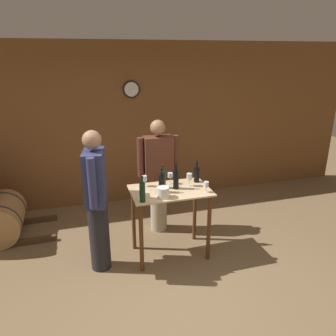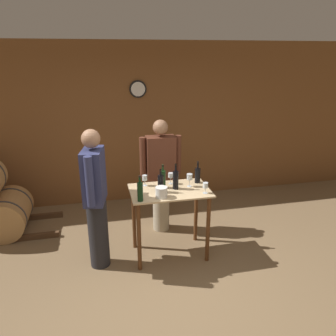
# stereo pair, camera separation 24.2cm
# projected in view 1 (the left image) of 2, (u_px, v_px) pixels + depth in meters

# --- Properties ---
(ground_plane) EXTENTS (14.00, 14.00, 0.00)m
(ground_plane) POSITION_uv_depth(u_px,v_px,m) (177.00, 299.00, 3.52)
(ground_plane) COLOR brown
(back_wall) EXTENTS (8.40, 0.08, 2.70)m
(back_wall) POSITION_uv_depth(u_px,v_px,m) (129.00, 125.00, 5.52)
(back_wall) COLOR brown
(back_wall) RESTS_ON ground_plane
(tasting_table) EXTENTS (0.98, 0.62, 0.91)m
(tasting_table) POSITION_uv_depth(u_px,v_px,m) (170.00, 205.00, 4.09)
(tasting_table) COLOR #D1B284
(tasting_table) RESTS_ON ground_plane
(wine_bottle_far_left) EXTENTS (0.07, 0.07, 0.31)m
(wine_bottle_far_left) POSITION_uv_depth(u_px,v_px,m) (142.00, 192.00, 3.66)
(wine_bottle_far_left) COLOR black
(wine_bottle_far_left) RESTS_ON tasting_table
(wine_bottle_left) EXTENTS (0.07, 0.07, 0.29)m
(wine_bottle_left) POSITION_uv_depth(u_px,v_px,m) (162.00, 183.00, 3.91)
(wine_bottle_left) COLOR black
(wine_bottle_left) RESTS_ON tasting_table
(wine_bottle_center) EXTENTS (0.07, 0.07, 0.30)m
(wine_bottle_center) POSITION_uv_depth(u_px,v_px,m) (163.00, 179.00, 4.04)
(wine_bottle_center) COLOR #193819
(wine_bottle_center) RESTS_ON tasting_table
(wine_bottle_right) EXTENTS (0.07, 0.07, 0.33)m
(wine_bottle_right) POSITION_uv_depth(u_px,v_px,m) (176.00, 179.00, 4.02)
(wine_bottle_right) COLOR black
(wine_bottle_right) RESTS_ON tasting_table
(wine_bottle_far_right) EXTENTS (0.07, 0.07, 0.29)m
(wine_bottle_far_right) POSITION_uv_depth(u_px,v_px,m) (197.00, 174.00, 4.23)
(wine_bottle_far_right) COLOR black
(wine_bottle_far_right) RESTS_ON tasting_table
(wine_glass_near_left) EXTENTS (0.06, 0.06, 0.14)m
(wine_glass_near_left) POSITION_uv_depth(u_px,v_px,m) (144.00, 179.00, 4.10)
(wine_glass_near_left) COLOR silver
(wine_glass_near_left) RESTS_ON tasting_table
(wine_glass_near_center) EXTENTS (0.06, 0.06, 0.15)m
(wine_glass_near_center) POSITION_uv_depth(u_px,v_px,m) (170.00, 176.00, 4.17)
(wine_glass_near_center) COLOR silver
(wine_glass_near_center) RESTS_ON tasting_table
(wine_glass_near_right) EXTENTS (0.07, 0.07, 0.17)m
(wine_glass_near_right) POSITION_uv_depth(u_px,v_px,m) (189.00, 177.00, 4.10)
(wine_glass_near_right) COLOR silver
(wine_glass_near_right) RESTS_ON tasting_table
(wine_glass_far_side) EXTENTS (0.06, 0.06, 0.13)m
(wine_glass_far_side) POSITION_uv_depth(u_px,v_px,m) (206.00, 185.00, 3.92)
(wine_glass_far_side) COLOR silver
(wine_glass_far_side) RESTS_ON tasting_table
(ice_bucket) EXTENTS (0.14, 0.14, 0.13)m
(ice_bucket) POSITION_uv_depth(u_px,v_px,m) (163.00, 192.00, 3.79)
(ice_bucket) COLOR white
(ice_bucket) RESTS_ON tasting_table
(person_host) EXTENTS (0.29, 0.58, 1.72)m
(person_host) POSITION_uv_depth(u_px,v_px,m) (97.00, 199.00, 3.75)
(person_host) COLOR #232328
(person_host) RESTS_ON ground_plane
(person_visitor_with_scarf) EXTENTS (0.59, 0.24, 1.65)m
(person_visitor_with_scarf) POSITION_uv_depth(u_px,v_px,m) (158.00, 174.00, 4.64)
(person_visitor_with_scarf) COLOR #B7AD93
(person_visitor_with_scarf) RESTS_ON ground_plane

